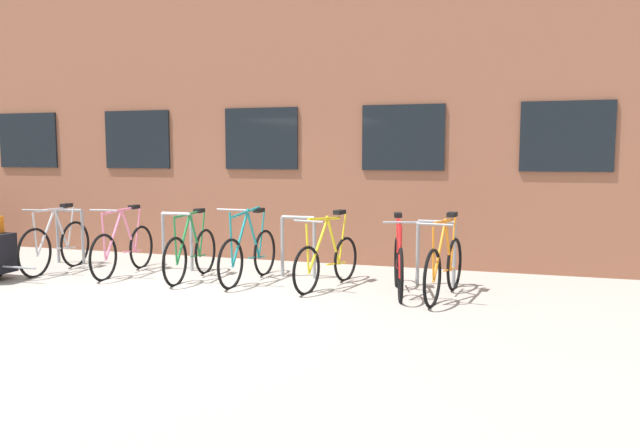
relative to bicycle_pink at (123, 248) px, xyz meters
name	(u,v)px	position (x,y,z in m)	size (l,w,h in m)	color
ground_plane	(163,300)	(1.52, -1.39, -0.38)	(42.00, 42.00, 0.00)	#9E998E
storefront_building	(319,124)	(1.52, 4.98, 2.05)	(28.00, 6.37, 4.87)	brown
bike_rack	(236,238)	(1.63, 0.51, 0.16)	(6.55, 0.05, 0.91)	gray
bicycle_pink	(123,248)	(0.00, 0.00, 0.00)	(0.44, 1.75, 1.04)	black
bicycle_green	(191,253)	(1.18, -0.06, 0.00)	(0.44, 1.66, 1.02)	black
bicycle_teal	(249,254)	(2.04, 0.04, 0.00)	(0.44, 1.75, 1.09)	black
bicycle_red	(399,264)	(4.23, -0.10, 0.00)	(0.53, 1.62, 1.05)	black
bicycle_yellow	(327,260)	(3.22, 0.01, -0.02)	(0.54, 1.66, 1.05)	black
bicycle_silver	(56,245)	(-1.11, -0.14, 0.02)	(0.44, 1.72, 1.05)	black
bicycle_orange	(444,267)	(4.82, -0.17, 0.01)	(0.44, 1.78, 1.07)	black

